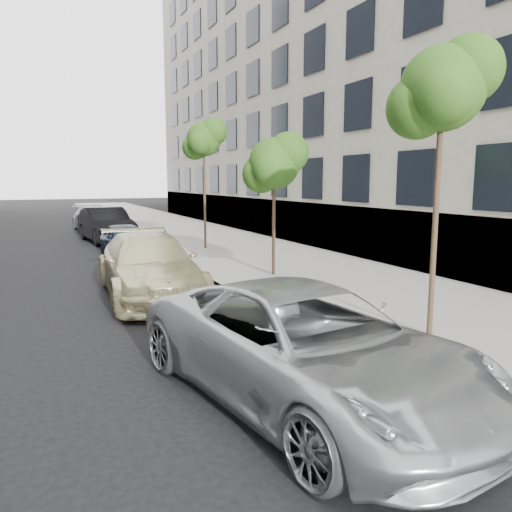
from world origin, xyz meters
TOP-DOWN VIEW (x-y plane):
  - ground at (0.00, 0.00)m, footprint 160.00×160.00m
  - sidewalk at (4.30, 24.00)m, footprint 6.40×72.00m
  - curb at (1.18, 24.00)m, footprint 0.15×72.00m
  - tree_near at (3.23, 1.50)m, footprint 1.77×1.57m
  - tree_mid at (3.23, 8.00)m, footprint 1.82×1.62m
  - tree_far at (3.23, 14.50)m, footprint 1.73×1.53m
  - minivan at (-0.10, 0.26)m, footprint 3.43×5.90m
  - suv at (-0.69, 7.22)m, footprint 2.46×5.54m
  - sedan_blue at (-0.10, 14.36)m, footprint 1.66×3.86m
  - sedan_black at (-0.15, 19.43)m, footprint 2.30×5.17m
  - sedan_rear at (-0.10, 25.06)m, footprint 2.27×5.14m

SIDE VIEW (x-z plane):
  - ground at x=0.00m, z-range 0.00..0.00m
  - sidewalk at x=4.30m, z-range 0.00..0.14m
  - curb at x=1.18m, z-range 0.00..0.14m
  - sedan_blue at x=-0.10m, z-range 0.00..1.30m
  - sedan_rear at x=-0.10m, z-range 0.00..1.47m
  - minivan at x=-0.10m, z-range 0.00..1.54m
  - suv at x=-0.69m, z-range 0.00..1.58m
  - sedan_black at x=-0.15m, z-range 0.00..1.65m
  - tree_mid at x=3.23m, z-range 1.34..5.52m
  - tree_near at x=3.23m, z-range 1.87..7.08m
  - tree_far at x=3.23m, z-range 1.93..7.23m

